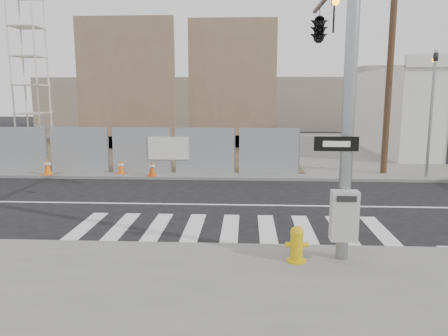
{
  "coord_description": "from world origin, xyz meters",
  "views": [
    {
      "loc": [
        0.43,
        -13.88,
        3.67
      ],
      "look_at": [
        -0.25,
        -0.97,
        1.4
      ],
      "focal_mm": 35.0,
      "sensor_mm": 36.0,
      "label": 1
    }
  ],
  "objects_px": {
    "traffic_cone_b": "(47,167)",
    "traffic_cone_c": "(121,167)",
    "fire_hydrant": "(297,244)",
    "traffic_cone_d": "(152,168)",
    "crane_tower": "(25,13)",
    "signal_pole": "(327,48)"
  },
  "relations": [
    {
      "from": "signal_pole",
      "to": "crane_tower",
      "type": "xyz_separation_m",
      "value": [
        -17.49,
        19.05,
        4.24
      ]
    },
    {
      "from": "traffic_cone_c",
      "to": "traffic_cone_d",
      "type": "relative_size",
      "value": 0.95
    },
    {
      "from": "signal_pole",
      "to": "traffic_cone_b",
      "type": "height_order",
      "value": "signal_pole"
    },
    {
      "from": "fire_hydrant",
      "to": "traffic_cone_c",
      "type": "relative_size",
      "value": 1.22
    },
    {
      "from": "crane_tower",
      "to": "traffic_cone_d",
      "type": "distance_m",
      "value": 19.16
    },
    {
      "from": "signal_pole",
      "to": "traffic_cone_c",
      "type": "distance_m",
      "value": 10.97
    },
    {
      "from": "fire_hydrant",
      "to": "traffic_cone_b",
      "type": "bearing_deg",
      "value": 125.9
    },
    {
      "from": "traffic_cone_c",
      "to": "traffic_cone_d",
      "type": "xyz_separation_m",
      "value": [
        1.46,
        -0.4,
        0.02
      ]
    },
    {
      "from": "traffic_cone_b",
      "to": "traffic_cone_d",
      "type": "bearing_deg",
      "value": 0.0
    },
    {
      "from": "traffic_cone_c",
      "to": "traffic_cone_b",
      "type": "bearing_deg",
      "value": -172.67
    },
    {
      "from": "traffic_cone_b",
      "to": "traffic_cone_d",
      "type": "height_order",
      "value": "traffic_cone_b"
    },
    {
      "from": "crane_tower",
      "to": "traffic_cone_c",
      "type": "xyz_separation_m",
      "value": [
        9.95,
        -12.38,
        -8.59
      ]
    },
    {
      "from": "crane_tower",
      "to": "traffic_cone_c",
      "type": "height_order",
      "value": "crane_tower"
    },
    {
      "from": "signal_pole",
      "to": "traffic_cone_c",
      "type": "relative_size",
      "value": 11.01
    },
    {
      "from": "traffic_cone_b",
      "to": "traffic_cone_c",
      "type": "distance_m",
      "value": 3.12
    },
    {
      "from": "crane_tower",
      "to": "fire_hydrant",
      "type": "bearing_deg",
      "value": -53.19
    },
    {
      "from": "crane_tower",
      "to": "fire_hydrant",
      "type": "xyz_separation_m",
      "value": [
        16.5,
        -22.04,
        -8.52
      ]
    },
    {
      "from": "traffic_cone_b",
      "to": "traffic_cone_c",
      "type": "relative_size",
      "value": 1.16
    },
    {
      "from": "crane_tower",
      "to": "traffic_cone_b",
      "type": "distance_m",
      "value": 16.83
    },
    {
      "from": "traffic_cone_d",
      "to": "traffic_cone_c",
      "type": "bearing_deg",
      "value": 164.76
    },
    {
      "from": "fire_hydrant",
      "to": "crane_tower",
      "type": "bearing_deg",
      "value": 116.54
    },
    {
      "from": "signal_pole",
      "to": "traffic_cone_b",
      "type": "relative_size",
      "value": 9.45
    }
  ]
}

